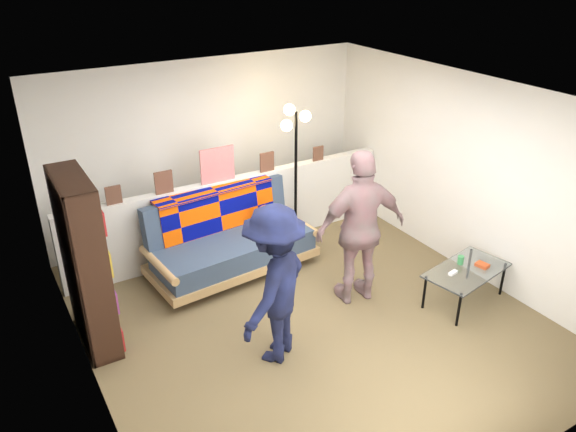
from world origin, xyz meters
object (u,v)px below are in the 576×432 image
object	(u,v)px
person_right	(361,228)
coffee_table	(467,271)
bookshelf	(86,269)
floor_lamp	(294,147)
futon_sofa	(231,240)
person_left	(275,285)

from	to	relation	value
person_right	coffee_table	bearing A→B (deg)	155.55
bookshelf	floor_lamp	xyz separation A→B (m)	(2.91, 0.88, 0.48)
bookshelf	floor_lamp	size ratio (longest dim) A/B	0.97
futon_sofa	person_left	world-z (taller)	person_left
floor_lamp	bookshelf	bearing A→B (deg)	-163.21
floor_lamp	coffee_table	bearing A→B (deg)	-69.64
futon_sofa	person_left	bearing A→B (deg)	-101.05
futon_sofa	coffee_table	bearing A→B (deg)	-45.32
coffee_table	person_left	size ratio (longest dim) A/B	0.67
futon_sofa	bookshelf	bearing A→B (deg)	-162.86
coffee_table	person_right	world-z (taller)	person_right
futon_sofa	person_right	distance (m)	1.70
futon_sofa	person_left	size ratio (longest dim) A/B	1.30
person_right	bookshelf	bearing A→B (deg)	-5.29
coffee_table	person_left	distance (m)	2.36
futon_sofa	bookshelf	distance (m)	1.93
floor_lamp	person_right	distance (m)	1.69
person_left	person_right	xyz separation A→B (m)	(1.30, 0.39, 0.09)
person_left	person_right	bearing A→B (deg)	161.40
futon_sofa	bookshelf	world-z (taller)	bookshelf
bookshelf	floor_lamp	distance (m)	3.08
bookshelf	coffee_table	xyz separation A→B (m)	(3.77, -1.44, -0.45)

